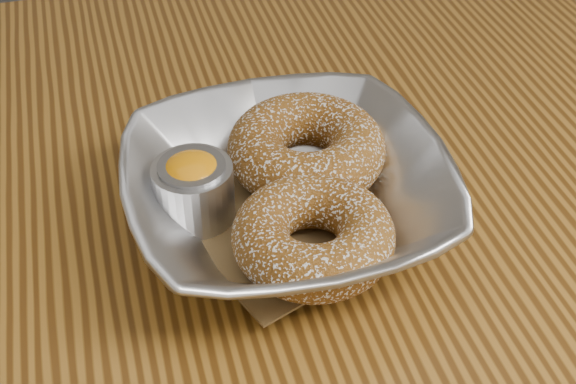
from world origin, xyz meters
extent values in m
cube|color=brown|center=(0.00, 0.00, 0.73)|extent=(1.20, 0.80, 0.04)
cube|color=#4D2E0D|center=(0.54, 0.34, 0.35)|extent=(0.06, 0.06, 0.71)
imported|color=#B7B9BE|center=(0.01, 0.00, 0.78)|extent=(0.22, 0.22, 0.05)
cube|color=brown|center=(0.01, 0.00, 0.76)|extent=(0.19, 0.19, 0.00)
torus|color=brown|center=(0.04, 0.04, 0.78)|extent=(0.13, 0.13, 0.04)
torus|color=brown|center=(0.02, -0.05, 0.78)|extent=(0.13, 0.13, 0.04)
cylinder|color=#B7B9BE|center=(-0.05, 0.02, 0.78)|extent=(0.06, 0.06, 0.04)
cylinder|color=gray|center=(-0.05, 0.02, 0.78)|extent=(0.05, 0.05, 0.04)
ellipsoid|color=orange|center=(-0.05, 0.02, 0.80)|extent=(0.04, 0.04, 0.03)
camera|label=1|loc=(-0.10, -0.40, 1.13)|focal=50.00mm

